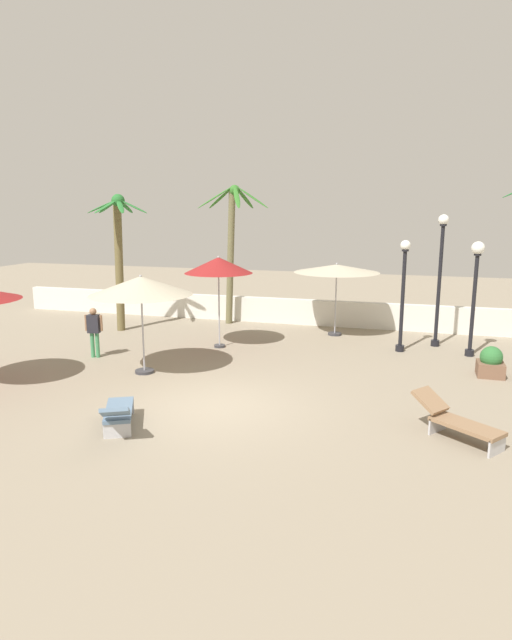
{
  "coord_description": "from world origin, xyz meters",
  "views": [
    {
      "loc": [
        4.26,
        -11.11,
        4.51
      ],
      "look_at": [
        0.0,
        3.36,
        1.4
      ],
      "focal_mm": 29.93,
      "sensor_mm": 36.0,
      "label": 1
    }
  ],
  "objects": [
    {
      "name": "lamp_post_2",
      "position": [
        4.01,
        6.36,
        2.04
      ],
      "size": [
        0.32,
        0.32,
        3.6
      ],
      "color": "black",
      "rests_on": "ground_plane"
    },
    {
      "name": "patio_umbrella_1",
      "position": [
        -1.82,
        5.2,
        2.74
      ],
      "size": [
        2.24,
        2.24,
        3.06
      ],
      "color": "#333338",
      "rests_on": "ground_plane"
    },
    {
      "name": "lounge_chair_1",
      "position": [
        5.27,
        -0.36,
        0.4
      ],
      "size": [
        1.82,
        1.57,
        0.83
      ],
      "color": "#B7B7BC",
      "rests_on": "ground_plane"
    },
    {
      "name": "lamp_post_3",
      "position": [
        5.14,
        7.41,
        2.57
      ],
      "size": [
        0.34,
        0.34,
        4.38
      ],
      "color": "black",
      "rests_on": "ground_plane"
    },
    {
      "name": "guest_0",
      "position": [
        -5.1,
        2.91,
        0.94
      ],
      "size": [
        0.55,
        0.31,
        1.57
      ],
      "color": "#3F8C59",
      "rests_on": "ground_plane"
    },
    {
      "name": "planter",
      "position": [
        6.48,
        4.3,
        0.38
      ],
      "size": [
        0.7,
        0.7,
        0.85
      ],
      "color": "brown",
      "rests_on": "ground_plane"
    },
    {
      "name": "palm_tree_1",
      "position": [
        -2.65,
        8.95,
        3.41
      ],
      "size": [
        2.83,
        2.84,
        5.47
      ],
      "color": "brown",
      "rests_on": "ground_plane"
    },
    {
      "name": "patio_umbrella_0",
      "position": [
        -2.86,
        1.89,
        2.47
      ],
      "size": [
        2.84,
        2.84,
        2.78
      ],
      "color": "#333338",
      "rests_on": "ground_plane"
    },
    {
      "name": "patio_umbrella_2",
      "position": [
        1.64,
        8.07,
        2.44
      ],
      "size": [
        3.08,
        3.08,
        2.66
      ],
      "color": "#333338",
      "rests_on": "ground_plane"
    },
    {
      "name": "palm_tree_2",
      "position": [
        -6.26,
        6.56,
        3.18
      ],
      "size": [
        2.26,
        2.28,
        5.09
      ],
      "color": "brown",
      "rests_on": "ground_plane"
    },
    {
      "name": "lounge_chair_0",
      "position": [
        -1.46,
        -1.87,
        0.4
      ],
      "size": [
        1.32,
        1.91,
        0.83
      ],
      "color": "#B7B7BC",
      "rests_on": "ground_plane"
    },
    {
      "name": "ground_plane",
      "position": [
        0.0,
        0.0,
        0.0
      ],
      "size": [
        56.0,
        56.0,
        0.0
      ],
      "primitive_type": "plane",
      "color": "gray"
    },
    {
      "name": "boundary_wall",
      "position": [
        0.0,
        9.59,
        0.51
      ],
      "size": [
        25.2,
        0.3,
        1.01
      ],
      "primitive_type": "cube",
      "color": "silver",
      "rests_on": "ground_plane"
    },
    {
      "name": "lamp_post_1",
      "position": [
        6.13,
        6.39,
        2.34
      ],
      "size": [
        0.4,
        0.4,
        3.59
      ],
      "color": "black",
      "rests_on": "ground_plane"
    }
  ]
}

